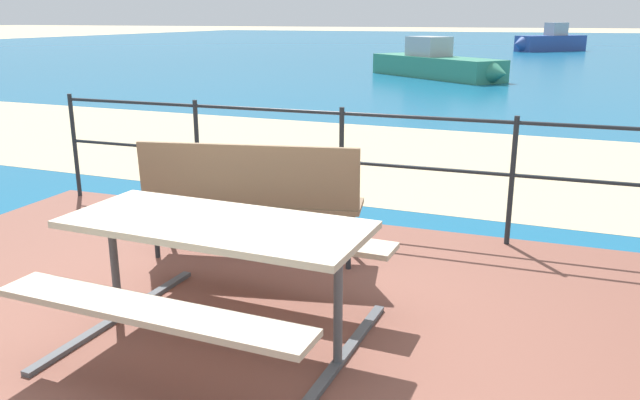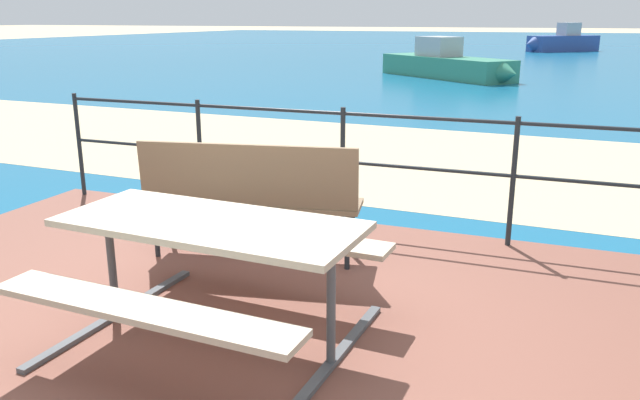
{
  "view_description": "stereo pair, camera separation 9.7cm",
  "coord_description": "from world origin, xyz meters",
  "px_view_note": "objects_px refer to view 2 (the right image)",
  "views": [
    {
      "loc": [
        1.74,
        -2.87,
        1.91
      ],
      "look_at": [
        0.0,
        1.88,
        0.45
      ],
      "focal_mm": 35.93,
      "sensor_mm": 36.0,
      "label": 1
    },
    {
      "loc": [
        1.83,
        -2.84,
        1.91
      ],
      "look_at": [
        0.0,
        1.88,
        0.45
      ],
      "focal_mm": 35.93,
      "sensor_mm": 36.0,
      "label": 2
    }
  ],
  "objects_px": {
    "park_bench": "(250,191)",
    "picnic_table": "(211,248)",
    "boat_near": "(562,42)",
    "boat_mid": "(446,65)"
  },
  "relations": [
    {
      "from": "park_bench",
      "to": "picnic_table",
      "type": "bearing_deg",
      "value": 96.37
    },
    {
      "from": "park_bench",
      "to": "boat_near",
      "type": "distance_m",
      "value": 35.47
    },
    {
      "from": "park_bench",
      "to": "boat_mid",
      "type": "height_order",
      "value": "boat_mid"
    },
    {
      "from": "park_bench",
      "to": "boat_near",
      "type": "relative_size",
      "value": 0.43
    },
    {
      "from": "picnic_table",
      "to": "park_bench",
      "type": "relative_size",
      "value": 1.04
    },
    {
      "from": "boat_near",
      "to": "boat_mid",
      "type": "bearing_deg",
      "value": 36.51
    },
    {
      "from": "picnic_table",
      "to": "boat_near",
      "type": "relative_size",
      "value": 0.44
    },
    {
      "from": "picnic_table",
      "to": "park_bench",
      "type": "distance_m",
      "value": 1.31
    },
    {
      "from": "boat_near",
      "to": "park_bench",
      "type": "bearing_deg",
      "value": 43.43
    },
    {
      "from": "boat_near",
      "to": "boat_mid",
      "type": "xyz_separation_m",
      "value": [
        -3.09,
        -18.69,
        -0.1
      ]
    }
  ]
}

